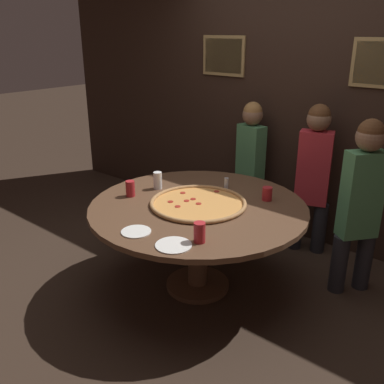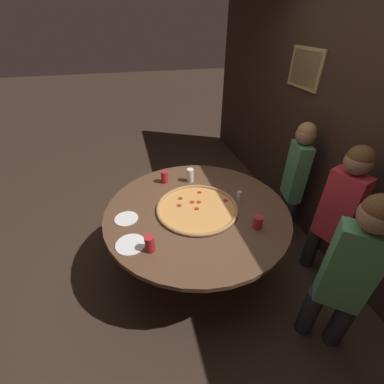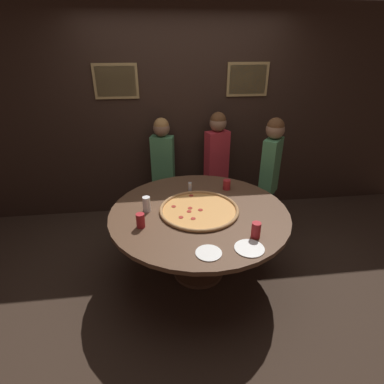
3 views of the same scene
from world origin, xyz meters
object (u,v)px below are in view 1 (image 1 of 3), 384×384
at_px(diner_centre_back, 250,160).
at_px(diner_side_right, 361,198).
at_px(dining_table, 198,219).
at_px(giant_pizza, 198,203).
at_px(drink_cup_by_shaker, 130,189).
at_px(drink_cup_beside_pizza, 267,194).
at_px(condiment_shaker, 226,183).
at_px(diner_far_right, 313,171).
at_px(drink_cup_near_right, 200,232).
at_px(drink_cup_front_edge, 158,180).
at_px(white_plate_right_side, 136,232).
at_px(white_plate_left_side, 174,245).

relative_size(diner_centre_back, diner_side_right, 0.95).
relative_size(dining_table, giant_pizza, 2.24).
xyz_separation_m(drink_cup_by_shaker, drink_cup_beside_pizza, (0.90, 0.63, -0.01)).
bearing_deg(drink_cup_by_shaker, condiment_shaker, 51.80).
xyz_separation_m(giant_pizza, diner_side_right, (0.98, 0.77, 0.05)).
xyz_separation_m(dining_table, diner_centre_back, (-0.29, 1.21, 0.15)).
bearing_deg(drink_cup_beside_pizza, diner_centre_back, 129.79).
height_order(diner_far_right, diner_side_right, diner_side_right).
bearing_deg(giant_pizza, drink_cup_near_right, -50.20).
xyz_separation_m(dining_table, drink_cup_front_edge, (-0.49, 0.06, 0.19)).
height_order(white_plate_right_side, white_plate_left_side, same).
distance_m(drink_cup_beside_pizza, white_plate_right_side, 1.13).
distance_m(drink_cup_beside_pizza, white_plate_left_side, 1.05).
relative_size(giant_pizza, white_plate_right_side, 3.72).
distance_m(drink_cup_near_right, white_plate_right_side, 0.45).
bearing_deg(white_plate_left_side, diner_far_right, 86.87).
bearing_deg(dining_table, diner_side_right, 38.46).
height_order(white_plate_right_side, diner_centre_back, diner_centre_back).
distance_m(drink_cup_near_right, diner_side_right, 1.38).
relative_size(drink_cup_front_edge, diner_far_right, 0.10).
bearing_deg(drink_cup_by_shaker, dining_table, 21.34).
bearing_deg(white_plate_right_side, giant_pizza, 88.26).
height_order(condiment_shaker, diner_far_right, diner_far_right).
distance_m(dining_table, diner_side_right, 1.26).
bearing_deg(white_plate_left_side, diner_centre_back, 108.05).
height_order(drink_cup_near_right, diner_far_right, diner_far_right).
relative_size(condiment_shaker, diner_centre_back, 0.07).
xyz_separation_m(drink_cup_front_edge, diner_side_right, (1.46, 0.72, -0.01)).
distance_m(dining_table, diner_centre_back, 1.25).
bearing_deg(drink_cup_front_edge, dining_table, -6.83).
distance_m(white_plate_right_side, condiment_shaker, 1.06).
relative_size(giant_pizza, diner_side_right, 0.53).
xyz_separation_m(drink_cup_front_edge, drink_cup_beside_pizza, (0.85, 0.36, -0.02)).
distance_m(dining_table, diner_far_right, 1.26).
bearing_deg(giant_pizza, drink_cup_beside_pizza, 49.44).
height_order(drink_cup_by_shaker, drink_cup_beside_pizza, drink_cup_by_shaker).
relative_size(drink_cup_by_shaker, drink_cup_beside_pizza, 1.20).
bearing_deg(diner_centre_back, drink_cup_by_shaker, 94.00).
height_order(giant_pizza, drink_cup_near_right, drink_cup_near_right).
distance_m(drink_cup_near_right, white_plate_left_side, 0.18).
bearing_deg(drink_cup_front_edge, giant_pizza, -6.82).
relative_size(drink_cup_beside_pizza, condiment_shaker, 1.11).
height_order(dining_table, white_plate_right_side, white_plate_right_side).
height_order(giant_pizza, drink_cup_beside_pizza, drink_cup_beside_pizza).
relative_size(dining_table, drink_cup_beside_pizza, 15.61).
relative_size(drink_cup_by_shaker, white_plate_right_side, 0.64).
bearing_deg(white_plate_left_side, drink_cup_beside_pizza, 86.73).
bearing_deg(dining_table, drink_cup_by_shaker, -158.66).
height_order(diner_centre_back, diner_far_right, diner_far_right).
bearing_deg(drink_cup_beside_pizza, white_plate_right_side, -109.77).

